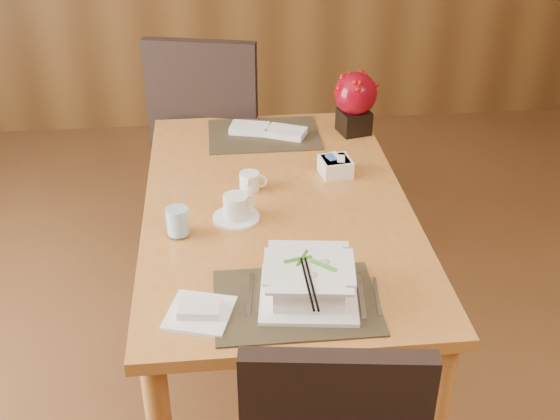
{
  "coord_description": "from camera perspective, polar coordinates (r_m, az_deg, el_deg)",
  "views": [
    {
      "loc": [
        -0.2,
        -1.46,
        1.96
      ],
      "look_at": [
        -0.01,
        0.35,
        0.87
      ],
      "focal_mm": 45.0,
      "sensor_mm": 36.0,
      "label": 1
    }
  ],
  "objects": [
    {
      "name": "soup_setting",
      "position": [
        1.93,
        2.34,
        -5.86
      ],
      "size": [
        0.3,
        0.3,
        0.11
      ],
      "rotation": [
        0.0,
        0.0,
        -0.13
      ],
      "color": "white",
      "rests_on": "dining_table"
    },
    {
      "name": "placemat_far",
      "position": [
        2.88,
        -1.32,
        6.15
      ],
      "size": [
        0.45,
        0.33,
        0.01
      ],
      "primitive_type": "cube",
      "color": "black",
      "rests_on": "dining_table"
    },
    {
      "name": "sugar_caddy",
      "position": [
        2.57,
        4.53,
        3.53
      ],
      "size": [
        0.12,
        0.12,
        0.06
      ],
      "primitive_type": "cube",
      "rotation": [
        0.0,
        0.0,
        0.14
      ],
      "color": "white",
      "rests_on": "dining_table"
    },
    {
      "name": "berry_decor",
      "position": [
        2.87,
        6.13,
        8.95
      ],
      "size": [
        0.17,
        0.17,
        0.26
      ],
      "rotation": [
        0.0,
        0.0,
        0.24
      ],
      "color": "black",
      "rests_on": "dining_table"
    },
    {
      "name": "coffee_cup",
      "position": [
        2.29,
        -3.6,
        0.07
      ],
      "size": [
        0.15,
        0.15,
        0.09
      ],
      "rotation": [
        0.0,
        0.0,
        0.37
      ],
      "color": "white",
      "rests_on": "dining_table"
    },
    {
      "name": "bread_plate",
      "position": [
        1.91,
        -6.55,
        -8.34
      ],
      "size": [
        0.21,
        0.21,
        0.01
      ],
      "primitive_type": "cube",
      "rotation": [
        0.0,
        0.0,
        -0.29
      ],
      "color": "white",
      "rests_on": "dining_table"
    },
    {
      "name": "napkins_far",
      "position": [
        2.88,
        -0.79,
        6.48
      ],
      "size": [
        0.33,
        0.21,
        0.03
      ],
      "primitive_type": null,
      "rotation": [
        0.0,
        0.0,
        -0.36
      ],
      "color": "white",
      "rests_on": "dining_table"
    },
    {
      "name": "placemat_near",
      "position": [
        1.94,
        1.32,
        -7.48
      ],
      "size": [
        0.45,
        0.33,
        0.01
      ],
      "primitive_type": "cube",
      "color": "black",
      "rests_on": "dining_table"
    },
    {
      "name": "far_chair",
      "position": [
        3.27,
        -5.64,
        6.31
      ],
      "size": [
        0.6,
        0.61,
        1.08
      ],
      "rotation": [
        0.0,
        0.0,
        2.91
      ],
      "color": "black",
      "rests_on": "ground"
    },
    {
      "name": "creamer_jug",
      "position": [
        2.46,
        -2.49,
        2.34
      ],
      "size": [
        0.11,
        0.11,
        0.07
      ],
      "primitive_type": null,
      "rotation": [
        0.0,
        0.0,
        -0.19
      ],
      "color": "white",
      "rests_on": "dining_table"
    },
    {
      "name": "water_glass",
      "position": [
        2.2,
        -8.38,
        -0.05
      ],
      "size": [
        0.09,
        0.09,
        0.18
      ],
      "primitive_type": "cylinder",
      "rotation": [
        0.0,
        0.0,
        -0.24
      ],
      "color": "white",
      "rests_on": "dining_table"
    },
    {
      "name": "dining_table",
      "position": [
        2.45,
        -0.25,
        -1.35
      ],
      "size": [
        0.9,
        1.5,
        0.75
      ],
      "color": "#C47B36",
      "rests_on": "ground"
    }
  ]
}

